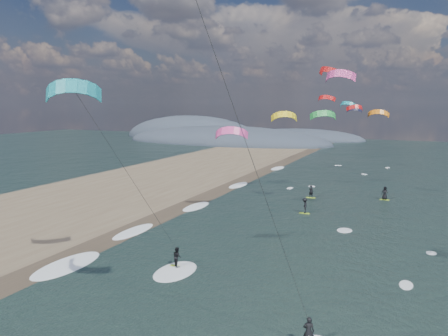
% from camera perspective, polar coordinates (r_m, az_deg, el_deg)
% --- Properties ---
extents(wet_sand_strip, '(3.00, 240.00, 0.00)m').
position_cam_1_polar(wet_sand_strip, '(38.16, -16.79, -9.84)').
color(wet_sand_strip, '#382D23').
rests_on(wet_sand_strip, ground).
extents(coastal_hills, '(80.00, 41.00, 15.00)m').
position_cam_1_polar(coastal_hills, '(137.89, -0.45, 3.66)').
color(coastal_hills, '#3D4756').
rests_on(coastal_hills, ground).
extents(kitesurfer_near_a, '(7.49, 8.30, 18.99)m').
position_cam_1_polar(kitesurfer_near_a, '(16.79, -2.21, 16.40)').
color(kitesurfer_near_a, '#A7D826').
rests_on(kitesurfer_near_a, ground).
extents(kitesurfer_near_b, '(6.82, 8.83, 13.83)m').
position_cam_1_polar(kitesurfer_near_b, '(28.46, -14.47, 1.58)').
color(kitesurfer_near_b, '#A7D826').
rests_on(kitesurfer_near_b, ground).
extents(far_kitesurfers, '(9.61, 11.38, 1.69)m').
position_cam_1_polar(far_kitesurfers, '(51.78, 14.09, -3.93)').
color(far_kitesurfers, '#A7D826').
rests_on(far_kitesurfers, ground).
extents(bg_kite_field, '(14.51, 68.05, 9.09)m').
position_cam_1_polar(bg_kite_field, '(74.31, 14.06, 8.27)').
color(bg_kite_field, red).
rests_on(bg_kite_field, ground).
extents(shoreline_surf, '(2.40, 79.40, 0.11)m').
position_cam_1_polar(shoreline_surf, '(41.00, -11.14, -8.35)').
color(shoreline_surf, white).
rests_on(shoreline_surf, ground).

